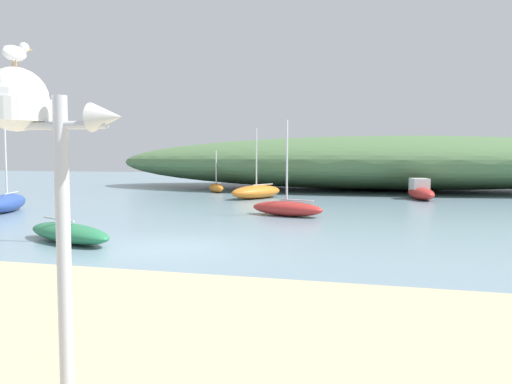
{
  "coord_description": "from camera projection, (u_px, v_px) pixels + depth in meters",
  "views": [
    {
      "loc": [
        5.68,
        -12.47,
        2.47
      ],
      "look_at": [
        1.08,
        4.97,
        1.19
      ],
      "focal_mm": 35.22,
      "sensor_mm": 36.0,
      "label": 1
    }
  ],
  "objects": [
    {
      "name": "ground_plane",
      "position": [
        171.0,
        247.0,
        13.65
      ],
      "size": [
        120.0,
        120.0,
        0.0
      ],
      "primitive_type": "plane",
      "color": "#7A99A8"
    },
    {
      "name": "distant_hill",
      "position": [
        378.0,
        163.0,
        38.08
      ],
      "size": [
        41.77,
        15.42,
        4.01
      ],
      "primitive_type": "ellipsoid",
      "color": "#517547",
      "rests_on": "ground"
    },
    {
      "name": "mast_structure",
      "position": [
        28.0,
        126.0,
        4.23
      ],
      "size": [
        1.29,
        0.59,
        3.02
      ],
      "color": "silver",
      "rests_on": "beach_sand"
    },
    {
      "name": "seagull_on_radar",
      "position": [
        16.0,
        52.0,
        4.23
      ],
      "size": [
        0.15,
        0.32,
        0.22
      ],
      "color": "orange",
      "rests_on": "mast_structure"
    },
    {
      "name": "sailboat_outer_mooring",
      "position": [
        216.0,
        188.0,
        34.54
      ],
      "size": [
        2.01,
        2.39,
        2.89
      ],
      "color": "orange",
      "rests_on": "ground"
    },
    {
      "name": "sailboat_inner_mooring",
      "position": [
        256.0,
        192.0,
        29.47
      ],
      "size": [
        3.08,
        4.24,
        4.1
      ],
      "color": "orange",
      "rests_on": "ground"
    },
    {
      "name": "sailboat_by_sandbar",
      "position": [
        287.0,
        208.0,
        20.85
      ],
      "size": [
        3.46,
        2.11,
        3.97
      ],
      "color": "#B72D28",
      "rests_on": "ground"
    },
    {
      "name": "motorboat_centre_water",
      "position": [
        421.0,
        191.0,
        28.87
      ],
      "size": [
        1.88,
        3.8,
        1.2
      ],
      "color": "#B72D28",
      "rests_on": "ground"
    },
    {
      "name": "sailboat_off_point",
      "position": [
        7.0,
        203.0,
        22.35
      ],
      "size": [
        2.21,
        3.61,
        3.9
      ],
      "color": "#2D4C9E",
      "rests_on": "ground"
    },
    {
      "name": "sailboat_far_right",
      "position": [
        69.0,
        232.0,
        14.44
      ],
      "size": [
        3.83,
        2.57,
        3.86
      ],
      "color": "#287A4C",
      "rests_on": "ground"
    }
  ]
}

